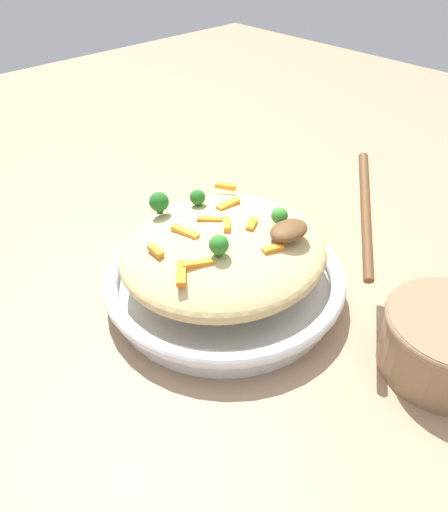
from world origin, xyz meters
TOP-DOWN VIEW (x-y plane):
  - ground_plane at (0.00, 0.00)m, footprint 2.40×2.40m
  - serving_bowl at (0.00, 0.00)m, footprint 0.33×0.33m
  - pasta_mound at (0.00, 0.00)m, footprint 0.28×0.26m
  - carrot_piece_0 at (-0.05, -0.04)m, footprint 0.04×0.01m
  - carrot_piece_1 at (0.10, 0.03)m, footprint 0.04×0.04m
  - carrot_piece_2 at (0.09, -0.03)m, footprint 0.01×0.03m
  - carrot_piece_3 at (-0.01, -0.00)m, footprint 0.03×0.03m
  - carrot_piece_4 at (-0.03, 0.02)m, footprint 0.03×0.02m
  - carrot_piece_5 at (0.00, -0.03)m, footprint 0.03×0.03m
  - carrot_piece_6 at (0.04, -0.03)m, footprint 0.02×0.04m
  - carrot_piece_7 at (-0.02, 0.07)m, footprint 0.03×0.02m
  - carrot_piece_8 at (0.07, 0.03)m, footprint 0.04×0.03m
  - carrot_piece_9 at (-0.08, -0.08)m, footprint 0.02×0.03m
  - broccoli_floret_0 at (-0.06, 0.04)m, footprint 0.02×0.02m
  - broccoli_floret_1 at (-0.02, -0.07)m, footprint 0.02×0.02m
  - broccoli_floret_2 at (0.04, 0.04)m, footprint 0.02×0.02m
  - broccoli_floret_3 at (0.03, -0.10)m, footprint 0.03×0.03m
  - serving_spoon at (-0.07, 0.09)m, footprint 0.16×0.15m
  - companion_bowl at (-0.10, 0.27)m, footprint 0.15×0.15m

SIDE VIEW (x-z plane):
  - ground_plane at x=0.00m, z-range 0.00..0.00m
  - serving_bowl at x=0.00m, z-range 0.00..0.05m
  - companion_bowl at x=-0.10m, z-range 0.00..0.08m
  - pasta_mound at x=0.00m, z-range 0.04..0.11m
  - carrot_piece_1 at x=0.10m, z-range 0.10..0.11m
  - carrot_piece_9 at x=-0.08m, z-range 0.10..0.11m
  - carrot_piece_2 at x=0.09m, z-range 0.10..0.11m
  - carrot_piece_8 at x=0.07m, z-range 0.10..0.11m
  - carrot_piece_7 at x=-0.02m, z-range 0.11..0.11m
  - carrot_piece_0 at x=-0.05m, z-range 0.11..0.11m
  - carrot_piece_6 at x=0.04m, z-range 0.11..0.11m
  - carrot_piece_5 at x=0.00m, z-range 0.11..0.11m
  - carrot_piece_4 at x=-0.03m, z-range 0.11..0.12m
  - carrot_piece_3 at x=-0.01m, z-range 0.11..0.12m
  - broccoli_floret_1 at x=-0.02m, z-range 0.10..0.13m
  - broccoli_floret_3 at x=0.03m, z-range 0.11..0.14m
  - broccoli_floret_0 at x=-0.06m, z-range 0.11..0.14m
  - broccoli_floret_2 at x=0.04m, z-range 0.11..0.14m
  - serving_spoon at x=-0.07m, z-range 0.09..0.17m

